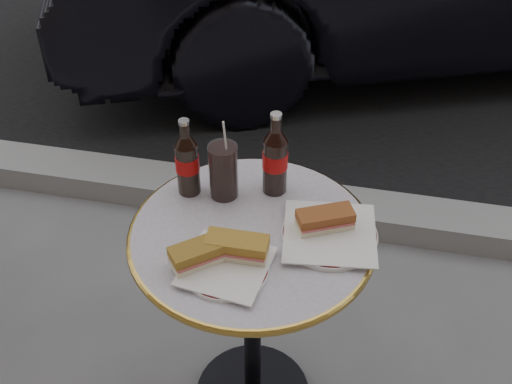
% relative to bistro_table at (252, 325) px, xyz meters
% --- Properties ---
extents(curb, '(40.00, 0.20, 0.12)m').
position_rel_bistro_table_xyz_m(curb, '(0.00, 0.90, -0.32)').
color(curb, gray).
rests_on(curb, ground).
extents(bistro_table, '(0.62, 0.62, 0.73)m').
position_rel_bistro_table_xyz_m(bistro_table, '(0.00, 0.00, 0.00)').
color(bistro_table, '#BAB2C4').
rests_on(bistro_table, ground).
extents(plate_left, '(0.25, 0.25, 0.01)m').
position_rel_bistro_table_xyz_m(plate_left, '(-0.03, -0.14, 0.37)').
color(plate_left, white).
rests_on(plate_left, bistro_table).
extents(plate_right, '(0.25, 0.25, 0.01)m').
position_rel_bistro_table_xyz_m(plate_right, '(0.19, 0.02, 0.37)').
color(plate_right, white).
rests_on(plate_right, bistro_table).
extents(sandwich_left_a, '(0.15, 0.14, 0.05)m').
position_rel_bistro_table_xyz_m(sandwich_left_a, '(-0.09, -0.14, 0.40)').
color(sandwich_left_a, olive).
rests_on(sandwich_left_a, plate_left).
extents(sandwich_left_b, '(0.15, 0.07, 0.05)m').
position_rel_bistro_table_xyz_m(sandwich_left_b, '(-0.01, -0.10, 0.40)').
color(sandwich_left_b, '#A7772A').
rests_on(sandwich_left_b, plate_left).
extents(sandwich_right, '(0.15, 0.12, 0.05)m').
position_rel_bistro_table_xyz_m(sandwich_right, '(0.18, 0.04, 0.40)').
color(sandwich_right, brown).
rests_on(sandwich_right, plate_right).
extents(cola_bottle_left, '(0.07, 0.07, 0.23)m').
position_rel_bistro_table_xyz_m(cola_bottle_left, '(-0.20, 0.12, 0.48)').
color(cola_bottle_left, black).
rests_on(cola_bottle_left, bistro_table).
extents(cola_bottle_right, '(0.08, 0.08, 0.24)m').
position_rel_bistro_table_xyz_m(cola_bottle_right, '(0.02, 0.17, 0.49)').
color(cola_bottle_right, black).
rests_on(cola_bottle_right, bistro_table).
extents(cola_glass, '(0.09, 0.09, 0.16)m').
position_rel_bistro_table_xyz_m(cola_glass, '(-0.10, 0.13, 0.45)').
color(cola_glass, black).
rests_on(cola_glass, bistro_table).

